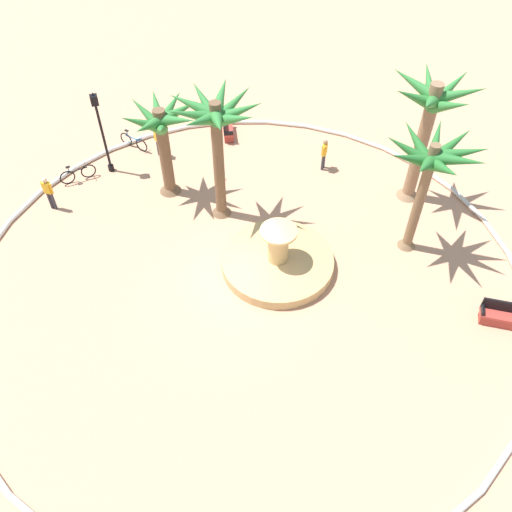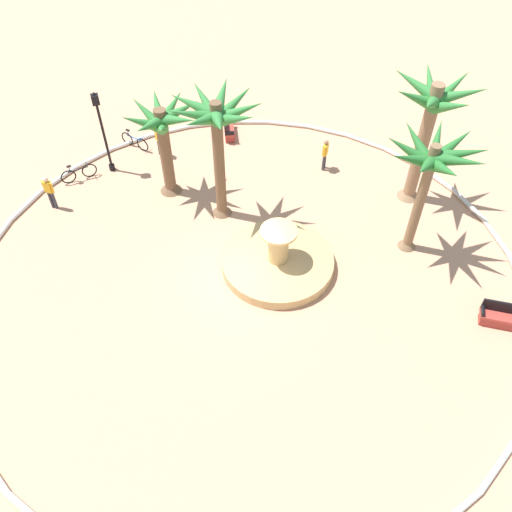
# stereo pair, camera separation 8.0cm
# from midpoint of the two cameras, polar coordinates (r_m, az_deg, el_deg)

# --- Properties ---
(ground_plane) EXTENTS (80.00, 80.00, 0.00)m
(ground_plane) POSITION_cam_midpoint_polar(r_m,az_deg,el_deg) (21.20, -0.90, -2.16)
(ground_plane) COLOR tan
(plaza_curb) EXTENTS (21.84, 21.84, 0.20)m
(plaza_curb) POSITION_cam_midpoint_polar(r_m,az_deg,el_deg) (21.12, -0.90, -1.98)
(plaza_curb) COLOR silver
(plaza_curb) RESTS_ON ground
(fountain) EXTENTS (4.51, 4.51, 2.02)m
(fountain) POSITION_cam_midpoint_polar(r_m,az_deg,el_deg) (21.35, 2.44, -0.54)
(fountain) COLOR tan
(fountain) RESTS_ON ground
(palm_tree_near_fountain) EXTENTS (3.48, 3.43, 4.53)m
(palm_tree_near_fountain) POSITION_cam_midpoint_polar(r_m,az_deg,el_deg) (23.30, -9.86, 13.12)
(palm_tree_near_fountain) COLOR brown
(palm_tree_near_fountain) RESTS_ON ground
(palm_tree_by_curb) EXTENTS (3.74, 3.68, 5.89)m
(palm_tree_by_curb) POSITION_cam_midpoint_polar(r_m,az_deg,el_deg) (23.21, 18.22, 13.98)
(palm_tree_by_curb) COLOR #8E6B4C
(palm_tree_by_curb) RESTS_ON ground
(palm_tree_mid_plaza) EXTENTS (3.75, 3.78, 5.78)m
(palm_tree_mid_plaza) POSITION_cam_midpoint_polar(r_m,az_deg,el_deg) (21.07, -4.13, 13.74)
(palm_tree_mid_plaza) COLOR brown
(palm_tree_mid_plaza) RESTS_ON ground
(palm_tree_far_side) EXTENTS (3.73, 3.69, 5.34)m
(palm_tree_far_side) POSITION_cam_midpoint_polar(r_m,az_deg,el_deg) (20.46, 18.42, 9.23)
(palm_tree_far_side) COLOR brown
(palm_tree_far_side) RESTS_ON ground
(bench_east) EXTENTS (1.63, 1.26, 1.00)m
(bench_east) POSITION_cam_midpoint_polar(r_m,az_deg,el_deg) (21.46, 24.92, -6.05)
(bench_east) COLOR #B73D33
(bench_east) RESTS_ON ground
(bench_west) EXTENTS (0.80, 1.67, 1.00)m
(bench_west) POSITION_cam_midpoint_polar(r_m,az_deg,el_deg) (28.33, -2.89, 13.40)
(bench_west) COLOR #B73D33
(bench_west) RESTS_ON ground
(lamppost) EXTENTS (0.32, 0.32, 4.18)m
(lamppost) POSITION_cam_midpoint_polar(r_m,az_deg,el_deg) (25.66, -16.08, 13.19)
(lamppost) COLOR black
(lamppost) RESTS_ON ground
(bicycle_red_frame) EXTENTS (1.18, 1.33, 0.94)m
(bicycle_red_frame) POSITION_cam_midpoint_polar(r_m,az_deg,el_deg) (28.02, -12.77, 11.90)
(bicycle_red_frame) COLOR black
(bicycle_red_frame) RESTS_ON ground
(bicycle_by_lamppost) EXTENTS (1.70, 0.51, 0.94)m
(bicycle_by_lamppost) POSITION_cam_midpoint_polar(r_m,az_deg,el_deg) (26.63, -18.36, 8.41)
(bicycle_by_lamppost) COLOR black
(bicycle_by_lamppost) RESTS_ON ground
(person_cyclist_helmet) EXTENTS (0.30, 0.50, 1.66)m
(person_cyclist_helmet) POSITION_cam_midpoint_polar(r_m,az_deg,el_deg) (26.94, -10.28, 12.18)
(person_cyclist_helmet) COLOR #33333D
(person_cyclist_helmet) RESTS_ON ground
(person_cyclist_photo) EXTENTS (0.44, 0.36, 1.71)m
(person_cyclist_photo) POSITION_cam_midpoint_polar(r_m,az_deg,el_deg) (25.08, -21.17, 6.50)
(person_cyclist_photo) COLOR #33333D
(person_cyclist_photo) RESTS_ON ground
(person_pedestrian_stroll) EXTENTS (0.37, 0.44, 1.64)m
(person_pedestrian_stroll) POSITION_cam_midpoint_polar(r_m,az_deg,el_deg) (25.87, 7.49, 10.87)
(person_pedestrian_stroll) COLOR #33333D
(person_pedestrian_stroll) RESTS_ON ground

